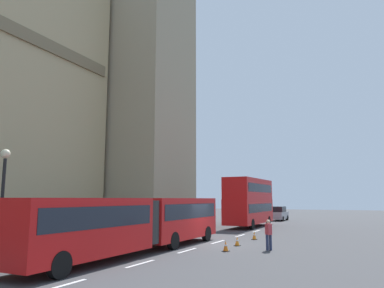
{
  "coord_description": "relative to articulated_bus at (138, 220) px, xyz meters",
  "views": [
    {
      "loc": [
        -22.08,
        -9.42,
        2.87
      ],
      "look_at": [
        4.04,
        3.33,
        7.25
      ],
      "focal_mm": 34.05,
      "sensor_mm": 36.0,
      "label": 1
    }
  ],
  "objects": [
    {
      "name": "ground_plane",
      "position": [
        5.4,
        -1.99,
        -1.74
      ],
      "size": [
        160.0,
        160.0,
        0.0
      ],
      "primitive_type": "plane",
      "color": "#424244"
    },
    {
      "name": "lane_centre_marking",
      "position": [
        6.58,
        -1.99,
        -1.74
      ],
      "size": [
        29.8,
        0.16,
        0.01
      ],
      "color": "silver",
      "rests_on": "ground_plane"
    },
    {
      "name": "articulated_bus",
      "position": [
        0.0,
        0.0,
        0.0
      ],
      "size": [
        16.08,
        2.54,
        2.9
      ],
      "color": "red",
      "rests_on": "ground_plane"
    },
    {
      "name": "double_decker_bus",
      "position": [
        20.33,
        0.0,
        0.96
      ],
      "size": [
        9.61,
        2.54,
        4.9
      ],
      "color": "red",
      "rests_on": "ground_plane"
    },
    {
      "name": "sedan_lead",
      "position": [
        32.54,
        -0.18,
        -0.83
      ],
      "size": [
        4.4,
        1.86,
        1.85
      ],
      "color": "gray",
      "rests_on": "ground_plane"
    },
    {
      "name": "traffic_cone_west",
      "position": [
        2.68,
        -4.03,
        -1.46
      ],
      "size": [
        0.36,
        0.36,
        0.58
      ],
      "color": "black",
      "rests_on": "ground_plane"
    },
    {
      "name": "traffic_cone_middle",
      "position": [
        5.22,
        -3.82,
        -1.46
      ],
      "size": [
        0.36,
        0.36,
        0.58
      ],
      "color": "black",
      "rests_on": "ground_plane"
    },
    {
      "name": "traffic_cone_east",
      "position": [
        9.07,
        -3.77,
        -1.46
      ],
      "size": [
        0.36,
        0.36,
        0.58
      ],
      "color": "black",
      "rests_on": "ground_plane"
    },
    {
      "name": "street_lamp",
      "position": [
        -4.84,
        4.51,
        1.31
      ],
      "size": [
        0.44,
        0.44,
        5.27
      ],
      "color": "black",
      "rests_on": "ground_plane"
    },
    {
      "name": "pedestrian_near_cones",
      "position": [
        4.15,
        -6.06,
        -0.83
      ],
      "size": [
        0.46,
        0.45,
        1.69
      ],
      "color": "#262D4C",
      "rests_on": "ground_plane"
    }
  ]
}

